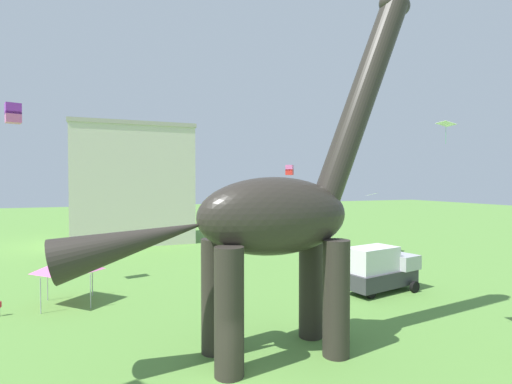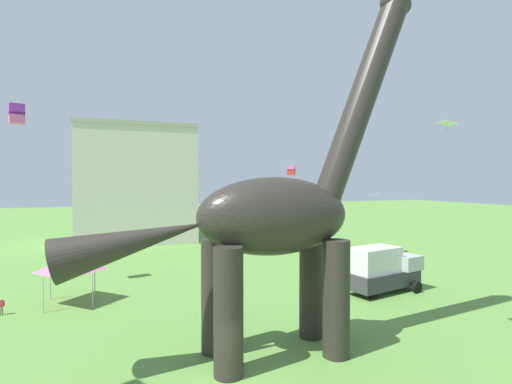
% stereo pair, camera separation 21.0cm
% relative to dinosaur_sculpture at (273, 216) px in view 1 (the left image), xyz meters
% --- Properties ---
extents(dinosaur_sculpture, '(16.47, 3.49, 17.21)m').
position_rel_dinosaur_sculpture_xyz_m(dinosaur_sculpture, '(0.00, 0.00, 0.00)').
color(dinosaur_sculpture, '#2D2823').
rests_on(dinosaur_sculpture, ground_plane).
extents(parked_box_truck, '(5.91, 3.22, 3.20)m').
position_rel_dinosaur_sculpture_xyz_m(parked_box_truck, '(10.98, 6.30, -4.58)').
color(parked_box_truck, '#38383D').
rests_on(parked_box_truck, ground_plane).
extents(festival_canopy_tent, '(3.15, 3.15, 3.00)m').
position_rel_dinosaur_sculpture_xyz_m(festival_canopy_tent, '(-9.30, 11.09, -3.68)').
color(festival_canopy_tent, '#B2B2B7').
rests_on(festival_canopy_tent, ground_plane).
extents(kite_far_left, '(1.92, 1.89, 0.30)m').
position_rel_dinosaur_sculpture_xyz_m(kite_far_left, '(19.03, 17.56, 0.24)').
color(kite_far_left, white).
extents(kite_high_left, '(1.17, 1.17, 1.34)m').
position_rel_dinosaur_sculpture_xyz_m(kite_high_left, '(-12.98, 15.23, 6.28)').
color(kite_high_left, purple).
extents(kite_mid_center, '(0.77, 0.92, 1.00)m').
position_rel_dinosaur_sculpture_xyz_m(kite_mid_center, '(7.52, -2.40, 4.16)').
color(kite_mid_center, white).
extents(kite_trailing, '(0.73, 0.73, 0.74)m').
position_rel_dinosaur_sculpture_xyz_m(kite_trailing, '(5.62, 9.88, 2.41)').
color(kite_trailing, pink).
extents(background_building_block, '(14.64, 11.03, 15.04)m').
position_rel_dinosaur_sculpture_xyz_m(background_building_block, '(-3.93, 37.22, 1.30)').
color(background_building_block, beige).
rests_on(background_building_block, ground_plane).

